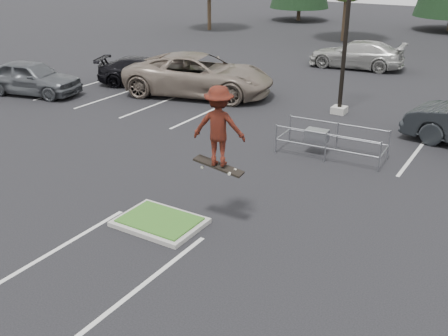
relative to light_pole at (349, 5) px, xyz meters
The scene contains 10 objects.
ground 12.85m from the light_pole, 92.39° to the right, with size 120.00×120.00×0.00m, color black.
grass_median 12.82m from the light_pole, 92.39° to the right, with size 2.20×1.60×0.16m.
stall_lines 7.74m from the light_pole, 107.24° to the right, with size 22.62×17.60×0.01m.
light_pole is the anchor object (origin of this frame).
cart_corral 6.46m from the light_pole, 77.50° to the right, with size 3.72×1.49×1.04m.
skateboarder 11.19m from the light_pole, 86.36° to the right, with size 1.48×1.14×2.24m.
car_l_tan 7.88m from the light_pole, behind, with size 3.31×7.19×2.00m, color #78695C.
car_l_black 11.19m from the light_pole, behind, with size 2.03×4.99×1.45m, color black.
car_l_grey 15.27m from the light_pole, 160.93° to the right, with size 1.98×4.92×1.67m, color #4A4E52.
car_far_silver 10.42m from the light_pole, 104.41° to the left, with size 2.26×5.56×1.61m, color #AAA9A5.
Camera 1 is at (7.77, -9.40, 6.72)m, focal length 42.00 mm.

